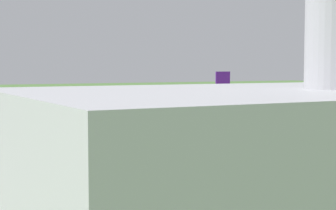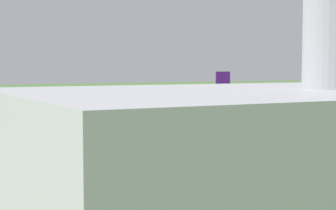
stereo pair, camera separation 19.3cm
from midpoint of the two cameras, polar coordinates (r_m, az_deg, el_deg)
The scene contains 9 objects.
ground_plane at distance 184.25m, azimuth 2.39°, elevation -1.31°, with size 800.00×800.00×0.00m, color #547F3D.
runway_asphalt at distance 184.25m, azimuth 2.39°, elevation -1.30°, with size 600.00×40.63×0.06m, color #38383D.
apron_concrete at distance 136.90m, azimuth 15.06°, elevation -3.28°, with size 440.00×110.00×0.05m, color gray.
grass_verge_foreground at distance 215.47m, azimuth -2.40°, elevation -0.53°, with size 600.00×80.00×0.04m, color #478534.
airliner_main at distance 179.85m, azimuth 0.14°, elevation -0.04°, with size 54.15×44.35×15.88m.
service_truck_baggage at distance 153.96m, azimuth 3.65°, elevation -1.84°, with size 3.53×6.16×2.65m.
service_car_followme at distance 155.09m, azimuth -9.57°, elevation -2.05°, with size 2.26×4.36×1.62m.
no_stopping_sign at distance 206.58m, azimuth -7.84°, elevation -0.28°, with size 0.60×0.10×2.95m.
traffic_cone_orange at distance 204.43m, azimuth -9.34°, elevation -0.75°, with size 0.40×0.40×0.55m, color orange.
Camera 2 is at (92.95, 158.17, 17.06)m, focal length 56.66 mm.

